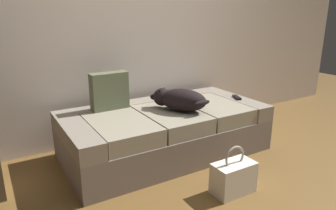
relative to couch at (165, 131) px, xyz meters
name	(u,v)px	position (x,y,z in m)	size (l,w,h in m)	color
back_wall	(133,2)	(0.00, 0.63, 1.18)	(6.40, 0.10, 2.80)	beige
couch	(165,131)	(0.00, 0.00, 0.00)	(1.87, 0.93, 0.44)	slate
dog_dark	(179,99)	(0.09, -0.10, 0.32)	(0.45, 0.54, 0.20)	black
tv_remote	(237,97)	(0.82, -0.07, 0.23)	(0.04, 0.15, 0.02)	black
throw_pillow	(109,91)	(-0.44, 0.26, 0.39)	(0.34, 0.12, 0.34)	#5E6446
handbag	(233,177)	(0.09, -0.85, -0.09)	(0.32, 0.18, 0.38)	silver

